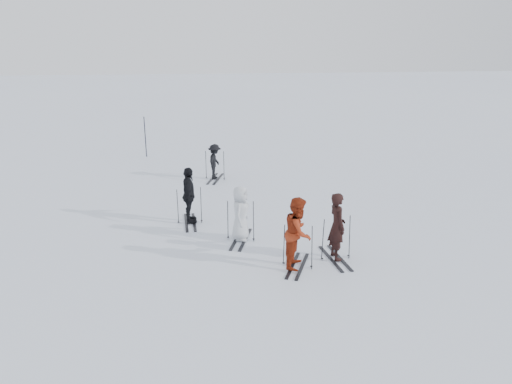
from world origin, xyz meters
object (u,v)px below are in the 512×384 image
Objects in this scene: skier_uphill_left at (189,196)px; skier_red at (298,233)px; piste_marker at (145,137)px; skier_uphill_far at (215,162)px; skier_grey at (241,214)px; skier_near_dark at (337,227)px.

skier_red is at bearing -143.65° from skier_uphill_left.
piste_marker is (-2.42, 9.49, 0.07)m from skier_uphill_left.
skier_uphill_far is (0.98, 5.07, -0.19)m from skier_uphill_left.
skier_red is 1.16× the size of skier_grey.
piste_marker is at bearing 19.88° from skier_near_dark.
skier_grey is at bearing -159.29° from skier_uphill_far.
skier_uphill_left is (-1.59, 1.59, 0.10)m from skier_grey.
skier_uphill_far is (-0.62, 6.66, -0.09)m from skier_grey.
skier_red reaches higher than skier_grey.
skier_near_dark is at bearing -51.09° from skier_red.
skier_grey is 0.90× the size of skier_uphill_left.
skier_near_dark reaches higher than skier_uphill_left.
skier_red is at bearing 99.81° from skier_near_dark.
skier_near_dark is at bearing -131.34° from skier_uphill_left.
piste_marker is at bearing 10.58° from skier_uphill_left.
skier_red is 2.44m from skier_grey.
piste_marker is (-3.39, 4.42, 0.26)m from skier_uphill_far.
skier_uphill_left reaches higher than skier_grey.
skier_uphill_left is at bearing 61.31° from skier_grey.
skier_grey is 11.78m from piste_marker.
skier_red is (-1.16, -0.36, 0.01)m from skier_near_dark.
skier_uphill_left is at bearing 61.64° from skier_red.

